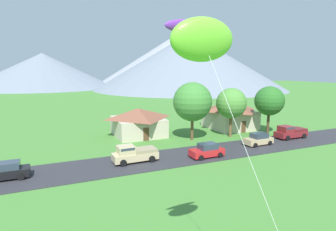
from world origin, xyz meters
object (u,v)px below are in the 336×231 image
at_px(parked_car_tan_west_end, 258,139).
at_px(parked_car_black_east_end, 6,171).
at_px(tree_center, 192,102).
at_px(kite_flyer_with_kite, 206,48).
at_px(tree_left_of_center, 269,101).
at_px(house_left_center, 230,114).
at_px(pickup_truck_maroon_east_side, 290,132).
at_px(parked_car_red_mid_east, 207,151).
at_px(pickup_truck_sand_west_side, 134,154).
at_px(tree_near_left, 231,103).
at_px(house_leftmost, 138,121).

xyz_separation_m(parked_car_tan_west_end, parked_car_black_east_end, (-31.24, -0.00, 0.00)).
height_order(tree_center, kite_flyer_with_kite, kite_flyer_with_kite).
relative_size(tree_left_of_center, tree_center, 0.90).
relative_size(house_left_center, kite_flyer_with_kite, 0.68).
bearing_deg(pickup_truck_maroon_east_side, parked_car_red_mid_east, -170.19).
bearing_deg(kite_flyer_with_kite, parked_car_black_east_end, 113.97).
relative_size(parked_car_black_east_end, pickup_truck_sand_west_side, 0.81).
height_order(pickup_truck_maroon_east_side, kite_flyer_with_kite, kite_flyer_with_kite).
bearing_deg(house_left_center, pickup_truck_maroon_east_side, -68.40).
bearing_deg(tree_left_of_center, tree_near_left, 174.81).
height_order(parked_car_red_mid_east, pickup_truck_sand_west_side, pickup_truck_sand_west_side).
relative_size(tree_near_left, pickup_truck_sand_west_side, 1.49).
relative_size(house_left_center, tree_left_of_center, 1.07).
bearing_deg(tree_left_of_center, house_left_center, 118.58).
relative_size(house_left_center, tree_near_left, 1.09).
xyz_separation_m(parked_car_tan_west_end, parked_car_red_mid_east, (-9.59, -1.84, 0.00)).
bearing_deg(parked_car_tan_west_end, house_left_center, 74.13).
distance_m(house_leftmost, parked_car_red_mid_east, 15.19).
distance_m(tree_near_left, parked_car_red_mid_east, 12.62).
relative_size(parked_car_tan_west_end, parked_car_black_east_end, 1.01).
bearing_deg(parked_car_black_east_end, kite_flyer_with_kite, -66.03).
bearing_deg(kite_flyer_with_kite, pickup_truck_maroon_east_side, 37.57).
xyz_separation_m(house_left_center, tree_near_left, (-3.81, -5.45, 2.74)).
bearing_deg(tree_center, parked_car_black_east_end, -165.05).
height_order(parked_car_tan_west_end, parked_car_red_mid_east, same).
bearing_deg(kite_flyer_with_kite, house_left_center, 52.44).
bearing_deg(parked_car_tan_west_end, pickup_truck_sand_west_side, -179.92).
relative_size(tree_center, parked_car_red_mid_east, 2.08).
bearing_deg(pickup_truck_sand_west_side, parked_car_red_mid_east, -11.72).
distance_m(tree_left_of_center, pickup_truck_sand_west_side, 25.76).
xyz_separation_m(house_left_center, pickup_truck_sand_west_side, (-21.52, -11.27, -1.60)).
xyz_separation_m(pickup_truck_sand_west_side, pickup_truck_maroon_east_side, (25.55, 1.10, 0.00)).
bearing_deg(house_left_center, parked_car_red_mid_east, -134.35).
bearing_deg(house_leftmost, parked_car_tan_west_end, -42.59).
distance_m(pickup_truck_sand_west_side, pickup_truck_maroon_east_side, 25.57).
bearing_deg(house_leftmost, tree_near_left, -27.61).
height_order(tree_center, pickup_truck_maroon_east_side, tree_center).
height_order(parked_car_red_mid_east, pickup_truck_maroon_east_side, pickup_truck_maroon_east_side).
relative_size(tree_left_of_center, parked_car_black_east_end, 1.88).
height_order(tree_center, parked_car_red_mid_east, tree_center).
relative_size(parked_car_tan_west_end, pickup_truck_sand_west_side, 0.81).
bearing_deg(parked_car_tan_west_end, tree_left_of_center, 38.26).
bearing_deg(parked_car_red_mid_east, tree_near_left, 40.35).
bearing_deg(pickup_truck_sand_west_side, kite_flyer_with_kite, -99.29).
bearing_deg(tree_left_of_center, parked_car_black_east_end, -172.25).
relative_size(parked_car_red_mid_east, kite_flyer_with_kite, 0.34).
height_order(house_leftmost, kite_flyer_with_kite, kite_flyer_with_kite).
bearing_deg(pickup_truck_sand_west_side, tree_center, 30.11).
height_order(parked_car_tan_west_end, kite_flyer_with_kite, kite_flyer_with_kite).
distance_m(parked_car_tan_west_end, pickup_truck_maroon_east_side, 7.31).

